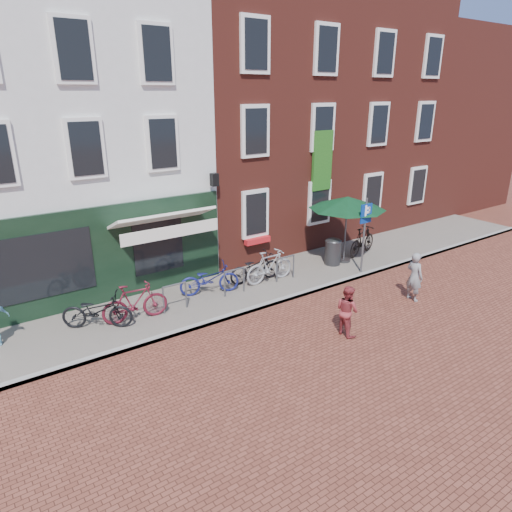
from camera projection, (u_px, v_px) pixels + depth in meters
ground at (296, 298)px, 14.09m from camera, size 80.00×80.00×0.00m
sidewalk at (291, 275)px, 15.77m from camera, size 24.00×3.00×0.10m
building_stucco at (52, 140)px, 15.29m from camera, size 8.00×8.00×9.00m
building_brick_mid at (229, 118)px, 18.87m from camera, size 6.00×8.00×10.00m
building_brick_right at (335, 114)px, 22.09m from camera, size 6.00×8.00×10.00m
filler_right at (418, 120)px, 25.75m from camera, size 7.00×8.00×9.00m
litter_bin at (333, 250)px, 16.46m from camera, size 0.58×0.58×1.06m
parking_sign at (365, 225)px, 15.34m from camera, size 0.50×0.08×2.62m
parasol at (348, 200)px, 16.14m from camera, size 2.75×2.75×2.54m
woman at (414, 277)px, 13.76m from camera, size 0.37×0.56×1.52m
boy at (347, 310)px, 11.82m from camera, size 0.54×0.68×1.37m
bicycle_0 at (97, 311)px, 12.01m from camera, size 1.91×1.53×0.97m
bicycle_1 at (135, 302)px, 12.38m from camera, size 1.84×0.71×1.08m
bicycle_2 at (209, 279)px, 14.05m from camera, size 1.96×1.16×0.97m
bicycle_3 at (270, 266)px, 14.93m from camera, size 1.80×0.52×1.08m
bicycle_4 at (255, 267)px, 14.97m from camera, size 1.89×0.79×0.97m
bicycle_5 at (362, 241)px, 17.49m from camera, size 1.86×0.95×1.08m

